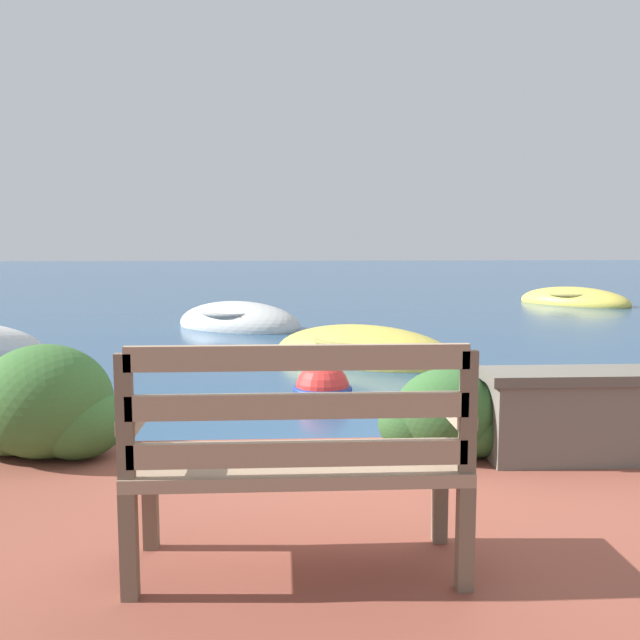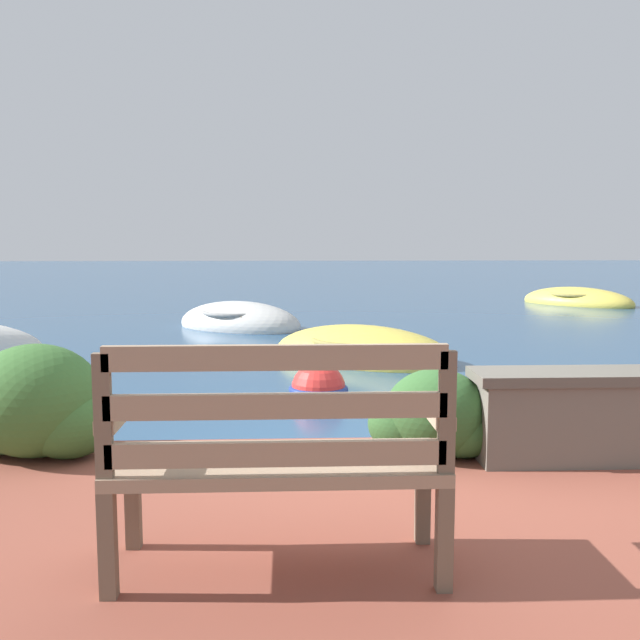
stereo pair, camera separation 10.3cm
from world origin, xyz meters
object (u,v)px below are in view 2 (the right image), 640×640
park_bench (278,453)px  rowboat_far (240,324)px  rowboat_outer (577,302)px  mooring_buoy (318,389)px  rowboat_nearest (362,355)px

park_bench → rowboat_far: (-0.77, 9.19, -0.63)m
rowboat_outer → rowboat_far: bearing=77.4°
mooring_buoy → park_bench: bearing=-94.7°
park_bench → rowboat_far: 9.24m
park_bench → rowboat_far: park_bench is taller
park_bench → mooring_buoy: bearing=77.7°
rowboat_nearest → mooring_buoy: (-0.63, -2.04, 0.02)m
rowboat_nearest → mooring_buoy: size_ratio=4.82×
park_bench → rowboat_nearest: bearing=73.4°
rowboat_nearest → park_bench: bearing=-65.0°
park_bench → rowboat_far: bearing=87.2°
rowboat_nearest → rowboat_far: 3.63m
rowboat_far → rowboat_outer: rowboat_far is taller
park_bench → rowboat_outer: park_bench is taller
rowboat_far → rowboat_outer: bearing=60.2°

